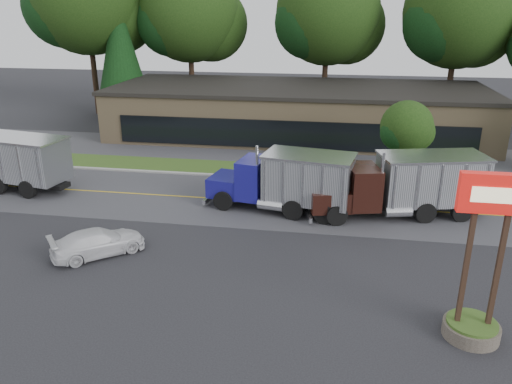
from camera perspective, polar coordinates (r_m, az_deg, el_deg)
ground at (r=21.69m, az=-6.74°, el=-9.45°), size 140.00×140.00×0.00m
road at (r=29.59m, az=-2.02°, el=-0.93°), size 60.00×8.00×0.02m
center_line at (r=29.59m, az=-2.02°, el=-0.93°), size 60.00×0.12×0.01m
curb at (r=33.47m, az=-0.61°, el=1.64°), size 60.00×0.30×0.12m
grass_verge at (r=35.16m, az=-0.10°, el=2.57°), size 60.00×3.40×0.03m
far_parking at (r=39.89m, az=1.09°, el=4.73°), size 60.00×7.00×0.02m
strip_mall at (r=45.02m, az=4.79°, el=9.08°), size 32.00×12.00×4.00m
bilo_sign at (r=18.47m, az=24.11°, el=-9.71°), size 2.20×1.90×5.95m
tree_far_a at (r=56.22m, az=-18.55°, el=20.01°), size 12.49×11.75×17.81m
tree_far_b at (r=54.38m, az=-7.43°, el=19.31°), size 10.89×10.25×15.54m
tree_far_c at (r=52.18m, az=8.37°, el=19.12°), size 10.78×10.15×15.38m
tree_far_d at (r=52.26m, az=22.27°, el=17.89°), size 10.76×10.13×15.35m
evergreen_left at (r=52.78m, az=-15.26°, el=15.42°), size 5.47×5.47×12.43m
tree_verge at (r=34.20m, az=16.89°, el=6.87°), size 3.62×3.40×5.16m
dump_truck_red at (r=35.13m, az=-27.26°, el=3.35°), size 10.90×4.26×3.36m
dump_truck_blue at (r=27.51m, az=3.73°, el=1.37°), size 8.35×3.91×3.36m
dump_truck_maroon at (r=28.09m, az=16.87°, el=0.93°), size 9.73×4.63×3.36m
rally_car at (r=24.11m, az=-17.59°, el=-5.49°), size 4.31×4.04×1.22m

